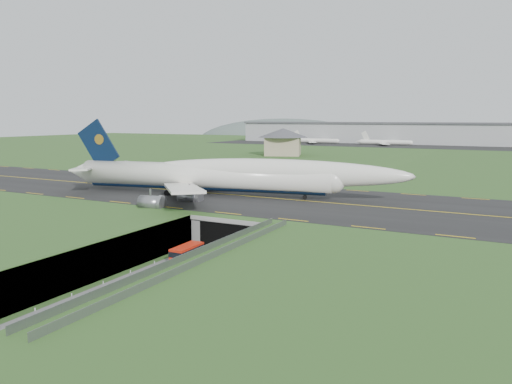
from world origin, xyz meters
The scene contains 10 objects.
ground centered at (0.00, 0.00, 0.00)m, with size 900.00×900.00×0.00m, color #315421.
airfield_deck centered at (0.00, 0.00, 3.00)m, with size 800.00×800.00×6.00m, color gray.
trench_road centered at (0.00, -7.50, 0.10)m, with size 12.00×75.00×0.20m, color slate.
taxiway centered at (0.00, 33.00, 6.09)m, with size 800.00×44.00×0.18m, color black.
tunnel_portal centered at (0.00, 16.71, 3.33)m, with size 17.00×22.30×6.00m.
guideway centered at (11.00, -19.11, 5.32)m, with size 3.00×53.00×7.05m.
jumbo_jet centered at (-13.91, 30.90, 11.13)m, with size 87.31×56.73×19.10m.
shuttle_tram centered at (-1.63, -2.55, 1.61)m, with size 2.95×7.22×2.92m.
service_building centered at (-56.67, 158.14, 14.08)m, with size 31.91×31.91×13.64m.
cargo_terminal centered at (-0.16, 299.41, 13.96)m, with size 320.00×67.00×15.60m.
Camera 1 is at (47.64, -71.15, 24.85)m, focal length 35.00 mm.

